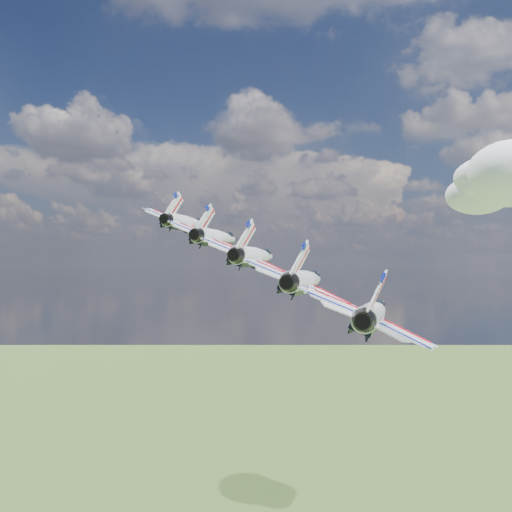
% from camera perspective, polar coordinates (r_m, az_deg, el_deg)
% --- Properties ---
extents(jet_0, '(13.97, 18.05, 9.27)m').
position_cam_1_polar(jet_0, '(90.03, -6.84, 3.31)').
color(jet_0, white).
extents(jet_1, '(13.97, 18.05, 9.27)m').
position_cam_1_polar(jet_1, '(80.11, -3.83, 1.86)').
color(jet_1, white).
extents(jet_2, '(13.97, 18.05, 9.27)m').
position_cam_1_polar(jet_2, '(70.53, 0.00, 0.00)').
color(jet_2, white).
extents(jet_3, '(13.97, 18.05, 9.27)m').
position_cam_1_polar(jet_3, '(61.46, 5.00, -2.42)').
color(jet_3, white).
extents(jet_4, '(13.97, 18.05, 9.27)m').
position_cam_1_polar(jet_4, '(53.16, 11.68, -5.61)').
color(jet_4, silver).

